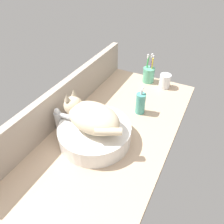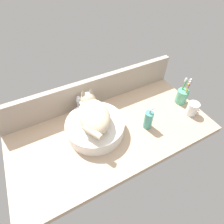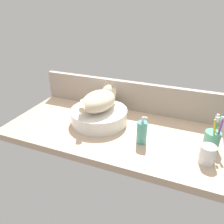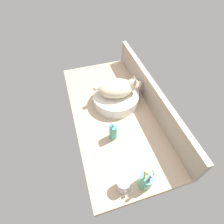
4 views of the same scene
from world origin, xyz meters
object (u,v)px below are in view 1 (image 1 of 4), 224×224
cat (91,116)px  faucet (60,119)px  sink_basin (95,133)px  toothbrush_cup (149,74)px  soap_dispenser (140,103)px  water_glass (165,82)px

cat → faucet: 17.85cm
sink_basin → toothbrush_cup: toothbrush_cup is taller
sink_basin → cat: 10.00cm
soap_dispenser → cat: bearing=156.9°
sink_basin → soap_dispenser: soap_dispenser is taller
sink_basin → cat: bearing=85.5°
cat → water_glass: bearing=-15.5°
toothbrush_cup → faucet: bearing=161.3°
soap_dispenser → water_glass: size_ratio=1.73×
sink_basin → cat: size_ratio=1.06×
cat → toothbrush_cup: 62.98cm
sink_basin → toothbrush_cup: (62.24, -4.04, 1.14)cm
soap_dispenser → water_glass: bearing=-7.9°
cat → water_glass: cat is taller
sink_basin → cat: cat is taller
faucet → water_glass: size_ratio=1.55×
cat → soap_dispenser: 32.59cm
cat → soap_dispenser: size_ratio=2.10×
cat → toothbrush_cup: (62.14, -5.41, -8.77)cm
toothbrush_cup → water_glass: 11.59cm
cat → soap_dispenser: (29.06, -12.42, -7.97)cm
cat → toothbrush_cup: bearing=-5.0°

